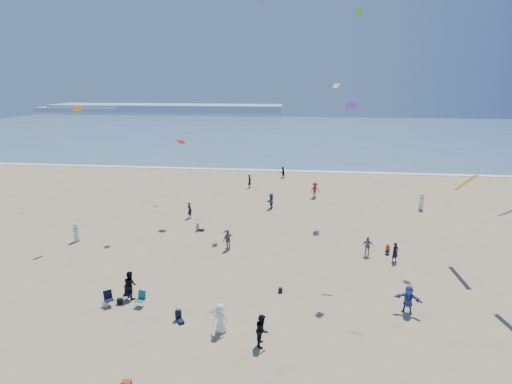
# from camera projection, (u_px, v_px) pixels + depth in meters

# --- Properties ---
(ground) EXTENTS (220.00, 220.00, 0.00)m
(ground) POSITION_uv_depth(u_px,v_px,m) (201.00, 352.00, 21.23)
(ground) COLOR tan
(ground) RESTS_ON ground
(ocean) EXTENTS (220.00, 100.00, 0.06)m
(ocean) POSITION_uv_depth(u_px,v_px,m) (285.00, 132.00, 112.10)
(ocean) COLOR #476B84
(ocean) RESTS_ON ground
(surf_line) EXTENTS (220.00, 1.20, 0.08)m
(surf_line) POSITION_uv_depth(u_px,v_px,m) (271.00, 170.00, 64.27)
(surf_line) COLOR white
(surf_line) RESTS_ON ground
(headland_far) EXTENTS (110.00, 20.00, 3.20)m
(headland_far) POSITION_uv_depth(u_px,v_px,m) (167.00, 108.00, 190.21)
(headland_far) COLOR #7A8EA8
(headland_far) RESTS_ON ground
(headland_near) EXTENTS (40.00, 14.00, 2.00)m
(headland_near) POSITION_uv_depth(u_px,v_px,m) (82.00, 109.00, 190.10)
(headland_near) COLOR #7A8EA8
(headland_near) RESTS_ON ground
(standing_flyers) EXTENTS (34.01, 40.24, 1.92)m
(standing_flyers) POSITION_uv_depth(u_px,v_px,m) (283.00, 227.00, 37.01)
(standing_flyers) COLOR black
(standing_flyers) RESTS_ON ground
(seated_group) EXTENTS (17.97, 23.29, 0.84)m
(seated_group) POSITION_uv_depth(u_px,v_px,m) (271.00, 299.00, 25.60)
(seated_group) COLOR silver
(seated_group) RESTS_ON ground
(chair_cluster) EXTENTS (2.77, 1.56, 1.00)m
(chair_cluster) POSITION_uv_depth(u_px,v_px,m) (126.00, 297.00, 25.68)
(chair_cluster) COLOR black
(chair_cluster) RESTS_ON ground
(white_tote) EXTENTS (0.35, 0.20, 0.40)m
(white_tote) POSITION_uv_depth(u_px,v_px,m) (105.00, 304.00, 25.50)
(white_tote) COLOR silver
(white_tote) RESTS_ON ground
(black_backpack) EXTENTS (0.30, 0.22, 0.38)m
(black_backpack) POSITION_uv_depth(u_px,v_px,m) (120.00, 301.00, 25.80)
(black_backpack) COLOR black
(black_backpack) RESTS_ON ground
(cooler) EXTENTS (0.45, 0.30, 0.30)m
(cooler) POSITION_uv_depth(u_px,v_px,m) (126.00, 384.00, 18.81)
(cooler) COLOR #B52E19
(cooler) RESTS_ON ground
(navy_bag) EXTENTS (0.28, 0.18, 0.34)m
(navy_bag) POSITION_uv_depth(u_px,v_px,m) (280.00, 290.00, 27.21)
(navy_bag) COLOR black
(navy_bag) RESTS_ON ground
(kites_aloft) EXTENTS (43.10, 42.10, 28.96)m
(kites_aloft) POSITION_uv_depth(u_px,v_px,m) (365.00, 65.00, 28.83)
(kites_aloft) COLOR green
(kites_aloft) RESTS_ON ground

